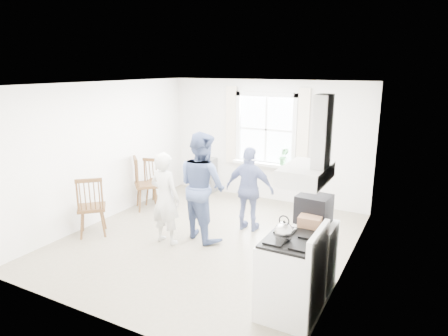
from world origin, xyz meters
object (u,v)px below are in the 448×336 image
(person_right, at_px, (250,189))
(windsor_chair_a, at_px, (155,176))
(stereo_stack, at_px, (314,209))
(person_mid, at_px, (202,186))
(windsor_chair_c, at_px, (91,201))
(low_cabinet, at_px, (314,256))
(windsor_chair_b, at_px, (140,177))
(person_left, at_px, (165,198))
(gas_stove, at_px, (291,276))

(person_right, bearing_deg, windsor_chair_a, -9.86)
(stereo_stack, bearing_deg, person_mid, 162.37)
(stereo_stack, height_order, person_mid, person_mid)
(person_right, bearing_deg, windsor_chair_c, 31.40)
(low_cabinet, bearing_deg, windsor_chair_a, 157.03)
(low_cabinet, xyz_separation_m, person_mid, (-2.12, 0.70, 0.47))
(windsor_chair_c, relative_size, person_right, 0.71)
(stereo_stack, bearing_deg, windsor_chair_b, 162.03)
(person_left, xyz_separation_m, person_right, (0.99, 1.15, -0.01))
(person_left, distance_m, person_mid, 0.65)
(stereo_stack, height_order, person_left, person_left)
(person_right, bearing_deg, windsor_chair_b, -1.86)
(windsor_chair_b, height_order, person_mid, person_mid)
(low_cabinet, relative_size, person_mid, 0.49)
(gas_stove, relative_size, windsor_chair_a, 1.07)
(windsor_chair_a, xyz_separation_m, person_right, (2.30, -0.26, 0.12))
(low_cabinet, height_order, windsor_chair_a, windsor_chair_a)
(stereo_stack, xyz_separation_m, windsor_chair_b, (-3.92, 1.27, -0.41))
(windsor_chair_c, distance_m, person_left, 1.33)
(low_cabinet, distance_m, person_right, 2.10)
(gas_stove, distance_m, windsor_chair_c, 3.77)
(gas_stove, distance_m, low_cabinet, 0.70)
(gas_stove, height_order, person_left, person_left)
(windsor_chair_c, xyz_separation_m, person_right, (2.25, 1.56, 0.10))
(windsor_chair_a, height_order, windsor_chair_c, windsor_chair_c)
(stereo_stack, height_order, windsor_chair_a, stereo_stack)
(person_mid, bearing_deg, person_left, 70.45)
(windsor_chair_a, distance_m, person_mid, 1.99)
(windsor_chair_a, bearing_deg, windsor_chair_b, -108.78)
(low_cabinet, distance_m, windsor_chair_a, 4.19)
(person_mid, bearing_deg, windsor_chair_a, -5.67)
(gas_stove, distance_m, windsor_chair_b, 4.38)
(person_left, height_order, person_right, person_left)
(person_mid, bearing_deg, person_right, -107.23)
(windsor_chair_b, bearing_deg, person_left, -37.36)
(windsor_chair_c, bearing_deg, gas_stove, -7.80)
(gas_stove, bearing_deg, windsor_chair_c, 172.20)
(low_cabinet, distance_m, person_left, 2.58)
(stereo_stack, distance_m, windsor_chair_c, 3.79)
(low_cabinet, height_order, person_left, person_left)
(gas_stove, xyz_separation_m, person_right, (-1.49, 2.07, 0.27))
(windsor_chair_b, distance_m, person_right, 2.41)
(stereo_stack, bearing_deg, low_cabinet, -39.20)
(stereo_stack, xyz_separation_m, person_right, (-1.51, 1.33, -0.33))
(low_cabinet, relative_size, person_right, 0.59)
(gas_stove, relative_size, person_right, 0.74)
(gas_stove, bearing_deg, person_right, 125.63)
(windsor_chair_b, xyz_separation_m, person_right, (2.41, 0.06, 0.08))
(stereo_stack, relative_size, windsor_chair_b, 0.40)
(windsor_chair_b, bearing_deg, gas_stove, -27.28)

